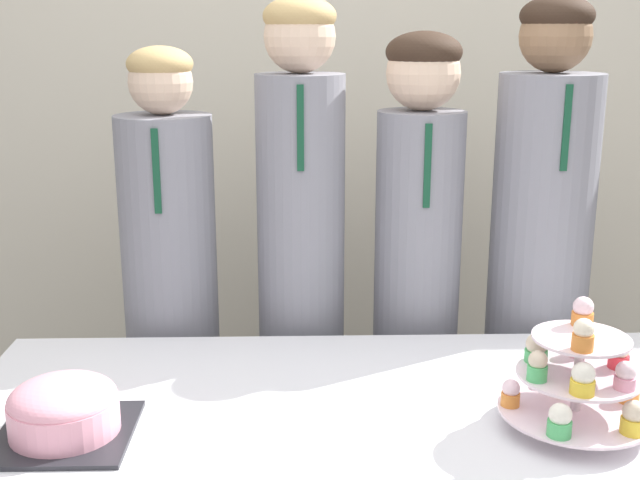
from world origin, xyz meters
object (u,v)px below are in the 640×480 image
at_px(student_0, 173,329).
at_px(cupcake_stand, 579,377).
at_px(student_3, 536,304).
at_px(round_cake, 64,409).
at_px(student_1, 301,299).
at_px(student_2, 416,309).

bearing_deg(student_0, cupcake_stand, -37.30).
distance_m(cupcake_stand, student_3, 0.72).
height_order(round_cake, student_1, student_1).
bearing_deg(student_1, cupcake_stand, -51.76).
bearing_deg(student_2, round_cake, -138.79).
height_order(cupcake_stand, student_3, student_3).
xyz_separation_m(round_cake, student_2, (0.80, 0.70, -0.05)).
xyz_separation_m(cupcake_stand, student_3, (0.12, 0.70, -0.09)).
bearing_deg(cupcake_stand, round_cake, -179.97).
bearing_deg(student_3, round_cake, -148.58).
bearing_deg(student_0, round_cake, -98.55).
distance_m(round_cake, student_1, 0.85).
bearing_deg(student_1, student_3, 0.00).
relative_size(student_2, student_3, 0.95).
distance_m(round_cake, cupcake_stand, 1.03).
xyz_separation_m(round_cake, student_3, (1.15, 0.70, -0.04)).
relative_size(round_cake, student_0, 0.18).
relative_size(round_cake, student_3, 0.16).
distance_m(round_cake, student_0, 0.72).
distance_m(student_0, student_1, 0.38).
bearing_deg(student_2, student_3, 0.00).
height_order(student_1, student_3, student_3).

